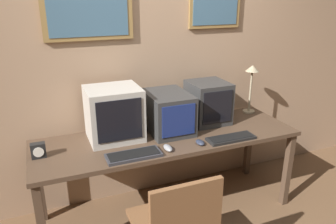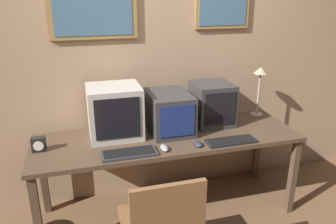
{
  "view_description": "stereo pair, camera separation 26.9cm",
  "coord_description": "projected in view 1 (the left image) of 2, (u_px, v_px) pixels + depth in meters",
  "views": [
    {
      "loc": [
        -0.95,
        -1.33,
        1.9
      ],
      "look_at": [
        0.0,
        1.01,
        0.97
      ],
      "focal_mm": 35.0,
      "sensor_mm": 36.0,
      "label": 1
    },
    {
      "loc": [
        -0.69,
        -1.41,
        1.9
      ],
      "look_at": [
        0.0,
        1.01,
        0.97
      ],
      "focal_mm": 35.0,
      "sensor_mm": 36.0,
      "label": 2
    }
  ],
  "objects": [
    {
      "name": "monitor_right",
      "position": [
        208.0,
        102.0,
        3.0
      ],
      "size": [
        0.34,
        0.36,
        0.38
      ],
      "color": "#333333",
      "rests_on": "desk"
    },
    {
      "name": "keyboard_main",
      "position": [
        134.0,
        155.0,
        2.41
      ],
      "size": [
        0.41,
        0.17,
        0.03
      ],
      "color": "#333338",
      "rests_on": "desk"
    },
    {
      "name": "monitor_left",
      "position": [
        114.0,
        113.0,
        2.66
      ],
      "size": [
        0.43,
        0.39,
        0.43
      ],
      "color": "#B7B2A8",
      "rests_on": "desk"
    },
    {
      "name": "monitor_center",
      "position": [
        168.0,
        112.0,
        2.82
      ],
      "size": [
        0.35,
        0.47,
        0.34
      ],
      "color": "#333333",
      "rests_on": "desk"
    },
    {
      "name": "desk_lamp",
      "position": [
        252.0,
        78.0,
        3.19
      ],
      "size": [
        0.13,
        0.13,
        0.48
      ],
      "color": "tan",
      "rests_on": "desk"
    },
    {
      "name": "desk",
      "position": [
        168.0,
        143.0,
        2.79
      ],
      "size": [
        2.22,
        0.71,
        0.76
      ],
      "color": "#4C3828",
      "rests_on": "ground_plane"
    },
    {
      "name": "mouse_far_corner",
      "position": [
        200.0,
        142.0,
        2.61
      ],
      "size": [
        0.06,
        0.1,
        0.03
      ],
      "color": "#282D3D",
      "rests_on": "desk"
    },
    {
      "name": "mouse_near_keyboard",
      "position": [
        168.0,
        148.0,
        2.51
      ],
      "size": [
        0.06,
        0.12,
        0.04
      ],
      "color": "gray",
      "rests_on": "desk"
    },
    {
      "name": "wall_back",
      "position": [
        149.0,
        61.0,
        2.97
      ],
      "size": [
        8.0,
        0.08,
        2.6
      ],
      "color": "tan",
      "rests_on": "ground_plane"
    },
    {
      "name": "keyboard_side",
      "position": [
        231.0,
        138.0,
        2.69
      ],
      "size": [
        0.41,
        0.14,
        0.03
      ],
      "color": "black",
      "rests_on": "desk"
    },
    {
      "name": "desk_clock",
      "position": [
        38.0,
        151.0,
        2.38
      ],
      "size": [
        0.1,
        0.06,
        0.11
      ],
      "color": "black",
      "rests_on": "desk"
    }
  ]
}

